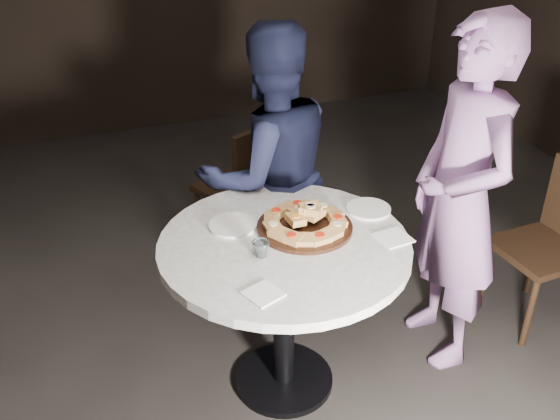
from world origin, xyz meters
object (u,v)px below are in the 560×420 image
(serving_board, at_px, (305,227))
(diner_teal, at_px, (460,200))
(water_glass, at_px, (261,249))
(diner_navy, at_px, (269,175))
(chair_far, at_px, (249,182))
(focaccia_pile, at_px, (305,220))
(chair_right, at_px, (556,236))
(table, at_px, (284,271))

(serving_board, bearing_deg, diner_teal, -7.64)
(water_glass, xyz_separation_m, diner_navy, (0.31, 0.72, -0.05))
(water_glass, bearing_deg, chair_far, 73.57)
(focaccia_pile, distance_m, diner_teal, 0.75)
(focaccia_pile, xyz_separation_m, diner_teal, (0.74, -0.10, 0.00))
(chair_right, bearing_deg, water_glass, -90.77)
(table, xyz_separation_m, serving_board, (0.12, 0.06, 0.16))
(focaccia_pile, distance_m, chair_right, 1.46)
(serving_board, relative_size, chair_far, 0.46)
(chair_right, relative_size, diner_teal, 0.51)
(table, xyz_separation_m, diner_teal, (0.87, -0.04, 0.20))
(focaccia_pile, distance_m, diner_navy, 0.60)
(diner_teal, bearing_deg, diner_navy, -129.56)
(chair_right, bearing_deg, table, -93.10)
(serving_board, distance_m, chair_right, 1.46)
(serving_board, height_order, focaccia_pile, focaccia_pile)
(table, relative_size, diner_navy, 0.72)
(table, bearing_deg, diner_teal, -2.37)
(focaccia_pile, bearing_deg, diner_teal, -7.87)
(table, height_order, diner_teal, diner_teal)
(chair_far, bearing_deg, diner_teal, 96.03)
(diner_navy, bearing_deg, chair_far, -98.10)
(table, height_order, diner_navy, diner_navy)
(table, relative_size, diner_teal, 0.67)
(serving_board, relative_size, chair_right, 0.48)
(chair_right, bearing_deg, focaccia_pile, -95.91)
(water_glass, distance_m, chair_far, 1.26)
(focaccia_pile, bearing_deg, serving_board, -134.21)
(chair_right, bearing_deg, chair_far, -132.53)
(serving_board, xyz_separation_m, chair_far, (0.09, 1.04, -0.29))
(water_glass, height_order, diner_teal, diner_teal)
(serving_board, xyz_separation_m, diner_navy, (0.05, 0.59, -0.03))
(table, bearing_deg, focaccia_pile, 27.90)
(water_glass, bearing_deg, focaccia_pile, 27.32)
(diner_navy, bearing_deg, chair_right, 150.02)
(table, relative_size, chair_right, 1.31)
(diner_navy, bearing_deg, table, 71.89)
(focaccia_pile, xyz_separation_m, diner_navy, (0.05, 0.59, -0.06))
(serving_board, distance_m, focaccia_pile, 0.04)
(diner_teal, bearing_deg, focaccia_pile, -92.34)
(table, bearing_deg, serving_board, 27.42)
(chair_right, bearing_deg, diner_teal, -91.62)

